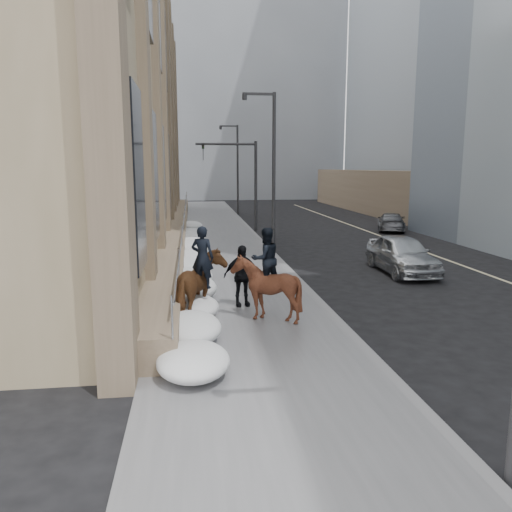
{
  "coord_description": "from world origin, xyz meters",
  "views": [
    {
      "loc": [
        -1.37,
        -11.69,
        4.3
      ],
      "look_at": [
        0.51,
        2.76,
        1.7
      ],
      "focal_mm": 35.0,
      "sensor_mm": 36.0,
      "label": 1
    }
  ],
  "objects_px": {
    "mounted_horse_left": "(200,284)",
    "pedestrian": "(241,276)",
    "car_grey": "(391,222)",
    "mounted_horse_right": "(266,283)",
    "car_silver": "(402,254)"
  },
  "relations": [
    {
      "from": "car_grey",
      "to": "mounted_horse_left",
      "type": "bearing_deg",
      "value": 74.85
    },
    {
      "from": "mounted_horse_right",
      "to": "pedestrian",
      "type": "distance_m",
      "value": 1.58
    },
    {
      "from": "mounted_horse_right",
      "to": "car_silver",
      "type": "xyz_separation_m",
      "value": [
        6.56,
        6.0,
        -0.38
      ]
    },
    {
      "from": "mounted_horse_left",
      "to": "mounted_horse_right",
      "type": "bearing_deg",
      "value": -165.96
    },
    {
      "from": "mounted_horse_right",
      "to": "mounted_horse_left",
      "type": "bearing_deg",
      "value": -25.21
    },
    {
      "from": "car_silver",
      "to": "car_grey",
      "type": "relative_size",
      "value": 1.08
    },
    {
      "from": "car_silver",
      "to": "car_grey",
      "type": "height_order",
      "value": "car_silver"
    },
    {
      "from": "mounted_horse_left",
      "to": "car_grey",
      "type": "bearing_deg",
      "value": -105.81
    },
    {
      "from": "pedestrian",
      "to": "mounted_horse_right",
      "type": "bearing_deg",
      "value": -79.35
    },
    {
      "from": "pedestrian",
      "to": "car_grey",
      "type": "distance_m",
      "value": 21.39
    },
    {
      "from": "mounted_horse_right",
      "to": "pedestrian",
      "type": "relative_size",
      "value": 1.37
    },
    {
      "from": "pedestrian",
      "to": "car_grey",
      "type": "bearing_deg",
      "value": 47.24
    },
    {
      "from": "mounted_horse_left",
      "to": "pedestrian",
      "type": "distance_m",
      "value": 1.84
    },
    {
      "from": "car_grey",
      "to": "mounted_horse_right",
      "type": "bearing_deg",
      "value": 78.85
    },
    {
      "from": "car_silver",
      "to": "car_grey",
      "type": "xyz_separation_m",
      "value": [
        4.96,
        13.17,
        -0.16
      ]
    }
  ]
}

